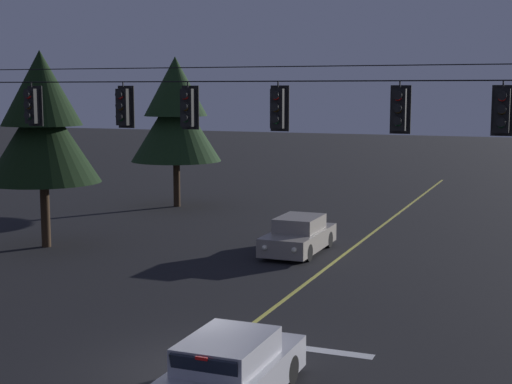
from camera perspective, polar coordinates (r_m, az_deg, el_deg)
The scene contains 14 objects.
ground_plane at distance 17.67m, azimuth -4.78°, elevation -13.01°, with size 180.00×180.00×0.00m, color black.
lane_centre_stripe at distance 25.58m, azimuth 4.15°, elevation -6.45°, with size 0.14×60.00×0.01m, color #D1C64C.
stop_bar_paint at distance 18.99m, azimuth 3.63°, elevation -11.49°, with size 3.40×0.36×0.01m, color silver.
signal_span_assembly at distance 19.29m, azimuth -1.09°, elevation 1.21°, with size 19.35×0.32×7.81m.
traffic_light_leftmost at distance 22.36m, azimuth -16.31°, elevation 6.15°, with size 0.48×0.41×1.22m.
traffic_light_left_inner at distance 20.69m, azimuth -9.83°, elevation 6.24°, with size 0.48×0.41×1.22m.
traffic_light_centre at distance 19.77m, azimuth -5.09°, elevation 6.26°, with size 0.48×0.41×1.22m.
traffic_light_right_inner at distance 18.80m, azimuth 1.62°, elevation 6.22°, with size 0.48×0.41×1.22m.
traffic_light_rightmost at distance 18.01m, azimuth 10.57°, elevation 6.03°, with size 0.48×0.41×1.22m.
traffic_light_far_right at distance 17.71m, azimuth 17.79°, elevation 5.77°, with size 0.48×0.41×1.22m.
car_waiting_near_lane at distance 15.68m, azimuth -2.00°, elevation -13.19°, with size 1.80×4.33×1.39m.
car_oncoming_lead at distance 29.50m, azimuth 3.18°, elevation -3.26°, with size 1.80×4.42×1.39m.
tree_verge_near at distance 31.16m, azimuth -15.59°, elevation 4.93°, with size 4.48×4.48×7.73m.
tree_verge_far at distance 40.82m, azimuth -5.97°, elevation 5.76°, with size 4.76×4.76×7.92m.
Camera 1 is at (7.40, -14.79, 6.23)m, focal length 53.93 mm.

